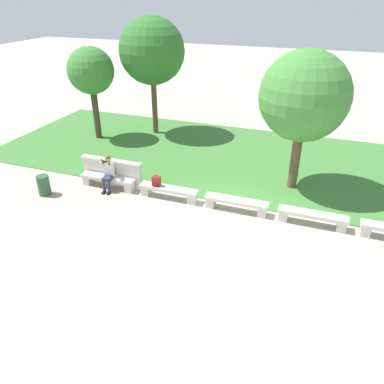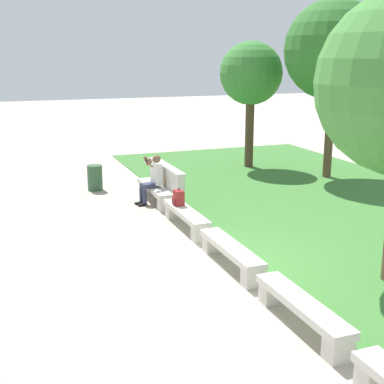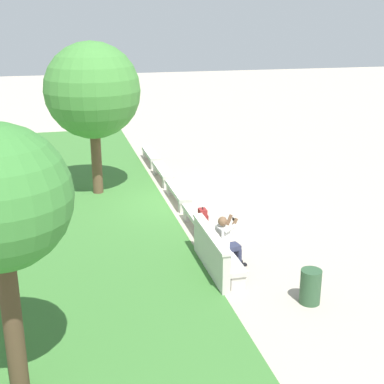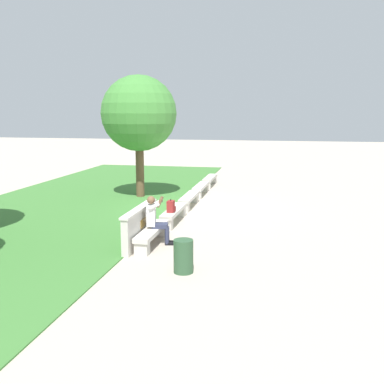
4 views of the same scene
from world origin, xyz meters
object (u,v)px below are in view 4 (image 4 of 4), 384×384
(person_photographer, at_px, (156,217))
(bench_end, at_px, (210,180))
(bench_near, at_px, (174,213))
(backpack, at_px, (171,207))
(bench_far, at_px, (201,188))
(tree_behind_wall, at_px, (139,114))
(bench_main, at_px, (152,234))
(bench_mid, at_px, (189,199))
(trash_bin, at_px, (183,256))

(person_photographer, bearing_deg, bench_end, 0.45)
(bench_near, height_order, backpack, backpack)
(bench_far, distance_m, backpack, 5.42)
(bench_far, distance_m, tree_behind_wall, 4.06)
(backpack, bearing_deg, bench_end, 0.17)
(bench_near, height_order, tree_behind_wall, tree_behind_wall)
(bench_main, distance_m, bench_mid, 4.96)
(bench_near, height_order, bench_far, same)
(trash_bin, bearing_deg, bench_near, 16.25)
(person_photographer, relative_size, tree_behind_wall, 0.26)
(person_photographer, bearing_deg, bench_near, 1.84)
(bench_main, distance_m, trash_bin, 2.28)
(bench_far, xyz_separation_m, bench_end, (2.48, 0.00, 0.00))
(bench_main, relative_size, person_photographer, 1.63)
(bench_near, relative_size, bench_mid, 1.00)
(trash_bin, bearing_deg, person_photographer, 30.97)
(person_photographer, bearing_deg, bench_far, 0.60)
(person_photographer, relative_size, trash_bin, 1.76)
(trash_bin, bearing_deg, backpack, 17.70)
(bench_far, relative_size, person_photographer, 1.63)
(bench_main, height_order, backpack, backpack)
(bench_end, xyz_separation_m, backpack, (-7.89, -0.02, 0.32))
(person_photographer, distance_m, backpack, 1.93)
(bench_mid, bearing_deg, trash_bin, -169.46)
(tree_behind_wall, bearing_deg, bench_far, -69.18)
(bench_far, bearing_deg, backpack, -179.75)
(bench_near, xyz_separation_m, bench_mid, (2.48, 0.00, 0.00))
(backpack, bearing_deg, bench_main, 179.32)
(bench_end, bearing_deg, backpack, -179.83)
(bench_main, xyz_separation_m, bench_end, (9.91, 0.00, 0.00))
(bench_mid, relative_size, trash_bin, 2.87)
(backpack, distance_m, trash_bin, 4.12)
(bench_end, relative_size, person_photographer, 1.63)
(backpack, bearing_deg, person_photographer, -178.44)
(person_photographer, distance_m, trash_bin, 2.36)
(tree_behind_wall, relative_size, trash_bin, 6.67)
(bench_end, bearing_deg, bench_main, 180.00)
(bench_far, xyz_separation_m, person_photographer, (-7.33, -0.08, 0.43))
(bench_main, height_order, bench_near, same)
(bench_mid, bearing_deg, tree_behind_wall, 57.13)
(bench_near, bearing_deg, trash_bin, -163.75)
(bench_far, height_order, person_photographer, person_photographer)
(bench_mid, xyz_separation_m, trash_bin, (-6.85, -1.27, 0.07))
(bench_mid, height_order, trash_bin, trash_bin)
(bench_near, xyz_separation_m, person_photographer, (-2.38, -0.08, 0.43))
(bench_main, distance_m, person_photographer, 0.45)
(tree_behind_wall, distance_m, trash_bin, 9.68)
(bench_far, height_order, trash_bin, trash_bin)
(bench_main, distance_m, tree_behind_wall, 7.62)
(bench_near, xyz_separation_m, backpack, (-0.45, -0.02, 0.32))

